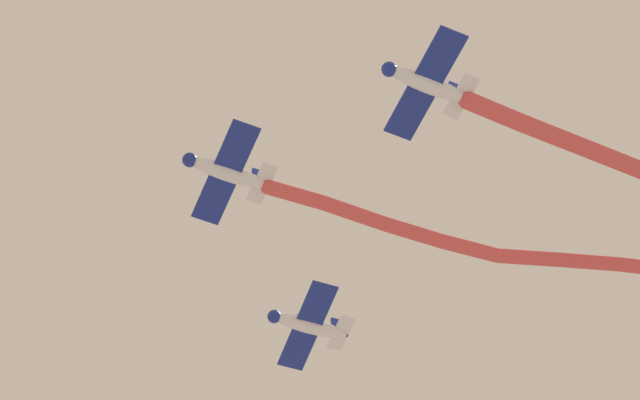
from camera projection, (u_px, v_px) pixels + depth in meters
airplane_lead at (226, 172)px, 66.53m from camera, size 6.25×4.90×1.60m
smoke_trail_lead at (533, 248)px, 69.47m from camera, size 10.91×28.07×2.35m
airplane_left_wing at (426, 83)px, 63.58m from camera, size 6.21×4.95×1.60m
airplane_right_wing at (308, 325)px, 72.70m from camera, size 6.35×4.94×1.60m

